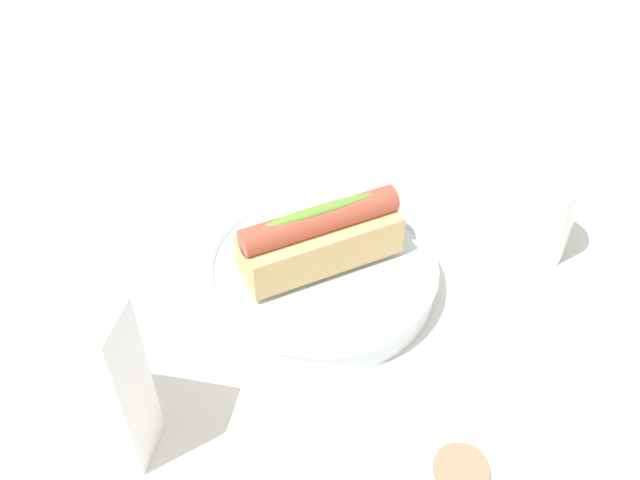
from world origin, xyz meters
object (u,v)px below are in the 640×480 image
serving_bowl (320,268)px  hotdog_front (320,234)px  napkin_box (66,380)px  water_glass (536,220)px

serving_bowl → hotdog_front: hotdog_front is taller
serving_bowl → napkin_box: size_ratio=1.50×
serving_bowl → napkin_box: 0.26m
serving_bowl → hotdog_front: bearing=177.1°
serving_bowl → water_glass: size_ratio=2.50×
water_glass → hotdog_front: bearing=8.5°
serving_bowl → hotdog_front: 0.04m
hotdog_front → napkin_box: size_ratio=1.05×
water_glass → serving_bowl: bearing=8.5°
hotdog_front → napkin_box: 0.25m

